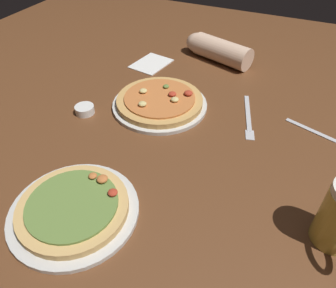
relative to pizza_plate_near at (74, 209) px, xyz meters
The scene contains 8 objects.
ground_plane 0.30m from the pizza_plate_near, 69.92° to the left, with size 2.40×2.40×0.03m, color brown.
pizza_plate_near is the anchor object (origin of this frame).
pizza_plate_far 0.47m from the pizza_plate_near, 91.04° to the left, with size 0.31×0.31×0.05m.
ramekin_sauce 0.39m from the pizza_plate_near, 122.14° to the left, with size 0.06×0.06×0.03m, color white.
napkin_folded 0.74m from the pizza_plate_near, 103.08° to the left, with size 0.12×0.15×0.01m, color white.
fork_left 0.59m from the pizza_plate_near, 62.53° to the left, with size 0.08×0.23×0.01m.
fork_spare 0.71m from the pizza_plate_near, 47.32° to the left, with size 0.20×0.09×0.01m.
diner_arm 0.86m from the pizza_plate_near, 86.66° to the left, with size 0.29×0.16×0.09m.
Camera 1 is at (0.27, -0.60, 0.59)m, focal length 33.96 mm.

